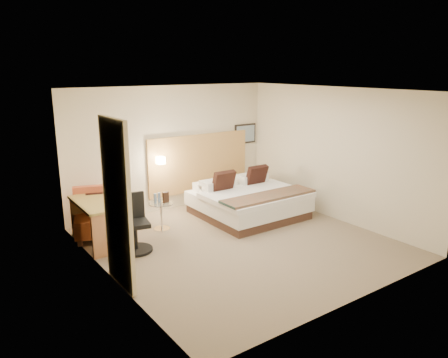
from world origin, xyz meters
TOP-DOWN VIEW (x-y plane):
  - floor at (0.00, 0.00)m, footprint 4.80×5.00m
  - ceiling at (0.00, 0.00)m, footprint 4.80×5.00m
  - wall_back at (0.00, 2.51)m, footprint 4.80×0.02m
  - wall_front at (0.00, -2.51)m, footprint 4.80×0.02m
  - wall_left at (-2.41, 0.00)m, footprint 0.02×5.00m
  - wall_right at (2.41, 0.00)m, footprint 0.02×5.00m
  - headboard_panel at (0.70, 2.47)m, footprint 2.60×0.04m
  - art_frame at (2.02, 2.48)m, footprint 0.62×0.03m
  - art_canvas at (2.02, 2.46)m, footprint 0.54×0.01m
  - lamp_arm at (-0.35, 2.42)m, footprint 0.02×0.12m
  - lamp_shade at (-0.35, 2.36)m, footprint 0.15×0.15m
  - curtain at (-2.36, -0.25)m, footprint 0.06×0.90m
  - bottle_a at (-0.95, 1.46)m, footprint 0.07×0.07m
  - bottle_b at (-0.85, 1.49)m, footprint 0.07×0.07m
  - menu_folder at (-0.75, 1.40)m, footprint 0.13×0.07m
  - bed at (1.03, 1.09)m, footprint 2.07×1.98m
  - lounge_chair at (-1.96, 1.77)m, footprint 1.07×1.00m
  - side_table at (-0.85, 1.42)m, footprint 0.57×0.57m
  - desk at (-2.11, 1.41)m, footprint 0.60×1.28m
  - desk_chair at (-1.69, 0.77)m, footprint 0.66×0.66m

SIDE VIEW (x-z plane):
  - floor at x=0.00m, z-range -0.02..0.00m
  - side_table at x=-0.85m, z-range 0.03..0.57m
  - bed at x=1.03m, z-range -0.17..0.82m
  - lounge_chair at x=-1.96m, z-range -0.09..0.83m
  - desk_chair at x=-1.69m, z-range -0.09..0.90m
  - desk at x=-2.11m, z-range 0.23..1.02m
  - bottle_a at x=-0.95m, z-range 0.53..0.73m
  - bottle_b at x=-0.85m, z-range 0.53..0.73m
  - menu_folder at x=-0.75m, z-range 0.53..0.75m
  - headboard_panel at x=0.70m, z-range 0.30..1.60m
  - lamp_arm at x=-0.35m, z-range 1.14..1.16m
  - lamp_shade at x=-0.35m, z-range 1.07..1.22m
  - curtain at x=-2.36m, z-range 0.01..2.43m
  - wall_back at x=0.00m, z-range 0.00..2.70m
  - wall_front at x=0.00m, z-range 0.00..2.70m
  - wall_left at x=-2.41m, z-range 0.00..2.70m
  - wall_right at x=2.41m, z-range 0.00..2.70m
  - art_frame at x=2.02m, z-range 1.27..1.73m
  - art_canvas at x=2.02m, z-range 1.30..1.70m
  - ceiling at x=0.00m, z-range 2.70..2.72m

